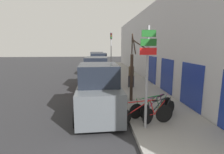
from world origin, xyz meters
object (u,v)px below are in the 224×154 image
object	(u,v)px
bicycle_3	(157,106)
parked_car_3	(97,61)
parked_car_0	(98,92)
parked_car_1	(97,74)
traffic_light	(111,47)
bicycle_2	(152,107)
signpost	(147,73)
bicycle_0	(144,114)
bicycle_1	(160,110)
pedestrian_near	(131,74)
parked_car_2	(99,66)
street_tree	(133,72)

from	to	relation	value
bicycle_3	parked_car_3	world-z (taller)	parked_car_3
parked_car_0	parked_car_1	bearing A→B (deg)	89.20
traffic_light	parked_car_3	bearing A→B (deg)	108.94
bicycle_2	parked_car_0	distance (m)	2.43
signpost	bicycle_3	distance (m)	2.27
parked_car_1	traffic_light	size ratio (longest dim) A/B	1.06
bicycle_0	bicycle_1	size ratio (longest dim) A/B	1.35
signpost	bicycle_1	size ratio (longest dim) A/B	2.06
parked_car_1	traffic_light	xyz separation A→B (m)	(1.62, 6.50, 1.99)
bicycle_3	bicycle_2	bearing A→B (deg)	91.13
parked_car_0	signpost	bearing A→B (deg)	-48.85
bicycle_3	parked_car_3	bearing A→B (deg)	-25.66
bicycle_3	bicycle_1	bearing A→B (deg)	139.23
parked_car_0	traffic_light	bearing A→B (deg)	80.89
bicycle_1	bicycle_3	world-z (taller)	bicycle_1
parked_car_1	pedestrian_near	distance (m)	2.58
signpost	parked_car_0	world-z (taller)	signpost
signpost	bicycle_1	bearing A→B (deg)	41.46
parked_car_0	parked_car_2	xyz separation A→B (m)	(0.16, 10.63, 0.04)
bicycle_0	bicycle_2	bearing A→B (deg)	-41.73
street_tree	bicycle_1	bearing A→B (deg)	-76.54
bicycle_1	pedestrian_near	size ratio (longest dim) A/B	1.02
signpost	parked_car_2	bearing A→B (deg)	96.96
parked_car_2	parked_car_3	distance (m)	5.72
signpost	bicycle_0	xyz separation A→B (m)	(0.01, 0.29, -1.63)
signpost	street_tree	world-z (taller)	signpost
signpost	bicycle_2	world-z (taller)	signpost
parked_car_3	street_tree	world-z (taller)	street_tree
parked_car_3	pedestrian_near	xyz separation A→B (m)	(2.43, -11.71, 0.10)
parked_car_1	pedestrian_near	xyz separation A→B (m)	(2.50, -0.67, 0.11)
bicycle_1	bicycle_3	size ratio (longest dim) A/B	0.97
traffic_light	parked_car_1	bearing A→B (deg)	-104.00
bicycle_0	bicycle_1	bearing A→B (deg)	-68.40
bicycle_3	parked_car_0	world-z (taller)	parked_car_0
bicycle_3	parked_car_0	size ratio (longest dim) A/B	0.43
parked_car_3	signpost	bearing A→B (deg)	-83.42
bicycle_2	traffic_light	distance (m)	12.81
parked_car_1	parked_car_3	world-z (taller)	parked_car_3
parked_car_2	street_tree	size ratio (longest dim) A/B	1.17
bicycle_3	street_tree	distance (m)	2.47
parked_car_0	bicycle_3	bearing A→B (deg)	-13.64
bicycle_1	parked_car_3	size ratio (longest dim) A/B	0.40
parked_car_1	street_tree	world-z (taller)	street_tree
signpost	bicycle_0	world-z (taller)	signpost
traffic_light	bicycle_2	bearing A→B (deg)	-86.76
bicycle_0	bicycle_2	distance (m)	0.96
bicycle_1	parked_car_3	xyz separation A→B (m)	(-2.49, 17.46, 0.53)
bicycle_3	parked_car_3	xyz separation A→B (m)	(-2.56, 16.88, 0.54)
bicycle_1	bicycle_3	bearing A→B (deg)	-40.76
bicycle_1	street_tree	xyz separation A→B (m)	(-0.62, 2.59, 1.23)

